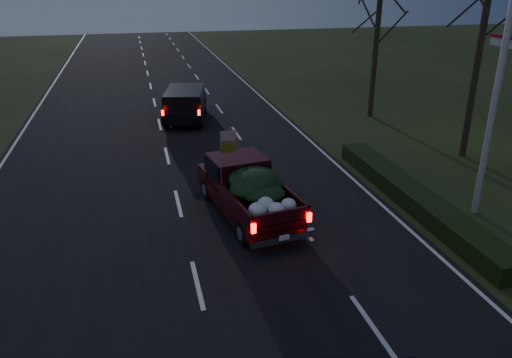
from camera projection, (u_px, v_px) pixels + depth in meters
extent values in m
plane|color=black|center=(197.00, 285.00, 12.68)|extent=(120.00, 120.00, 0.00)
cube|color=black|center=(197.00, 285.00, 12.68)|extent=(14.00, 120.00, 0.02)
cube|color=black|center=(413.00, 197.00, 16.98)|extent=(1.00, 10.00, 0.60)
cylinder|color=silver|center=(499.00, 76.00, 14.85)|extent=(0.20, 0.20, 9.00)
cylinder|color=black|center=(478.00, 56.00, 20.10)|extent=(0.28, 0.28, 8.50)
cylinder|color=black|center=(375.00, 52.00, 26.45)|extent=(0.28, 0.28, 7.00)
cube|color=#36070E|center=(247.00, 198.00, 16.25)|extent=(2.64, 5.02, 0.53)
cube|color=#36070E|center=(237.00, 168.00, 16.71)|extent=(1.99, 1.79, 0.86)
cube|color=black|center=(237.00, 166.00, 16.67)|extent=(2.07, 1.71, 0.53)
cube|color=#36070E|center=(262.00, 205.00, 15.08)|extent=(2.17, 2.92, 0.06)
ellipsoid|color=black|center=(258.00, 186.00, 15.34)|extent=(1.78, 1.94, 0.57)
cylinder|color=gray|center=(221.00, 161.00, 15.41)|extent=(0.03, 0.03, 1.91)
cube|color=red|center=(228.00, 136.00, 15.20)|extent=(0.49, 0.10, 0.33)
cube|color=gold|center=(228.00, 148.00, 15.35)|extent=(0.49, 0.10, 0.33)
cube|color=black|center=(186.00, 108.00, 26.90)|extent=(2.90, 5.07, 0.60)
cube|color=black|center=(185.00, 97.00, 26.41)|extent=(2.52, 3.78, 0.79)
cube|color=black|center=(185.00, 95.00, 26.38)|extent=(2.60, 3.70, 0.48)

